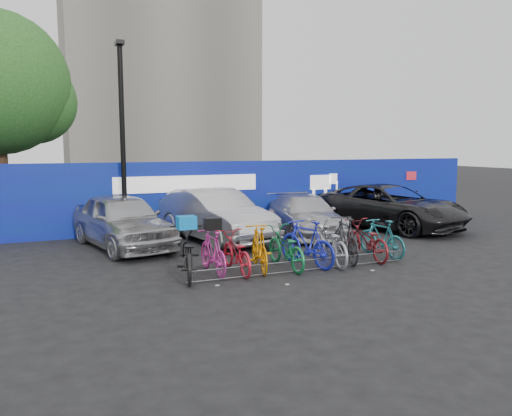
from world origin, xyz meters
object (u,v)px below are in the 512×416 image
car_2 (305,215)px  bike_3 (259,248)px  bike_9 (382,238)px  bike_4 (285,248)px  bike_5 (307,243)px  tree (3,87)px  bike_8 (366,240)px  bike_7 (346,239)px  car_0 (122,221)px  bike_0 (187,254)px  bike_rack (303,265)px  car_1 (214,215)px  bike_2 (236,252)px  bike_6 (329,243)px  bike_1 (213,252)px  lamppost (122,135)px  car_3 (389,206)px

car_2 → bike_3: (-3.31, -3.92, -0.10)m
car_2 → bike_9: size_ratio=2.67×
car_2 → bike_4: car_2 is taller
bike_5 → tree: bearing=-69.5°
bike_4 → bike_8: size_ratio=1.00×
bike_7 → tree: bearing=-36.0°
car_0 → bike_0: 4.09m
tree → bike_8: bearing=-48.5°
bike_rack → bike_4: 0.65m
bike_rack → bike_0: bike_0 is taller
bike_5 → bike_7: (1.16, 0.07, 0.01)m
bike_rack → car_1: size_ratio=1.15×
car_1 → bike_2: bearing=-114.5°
bike_0 → bike_6: bike_0 is taller
bike_1 → lamppost: bearing=-78.4°
car_2 → bike_7: car_2 is taller
car_1 → bike_4: car_1 is taller
bike_4 → bike_8: bearing=-177.9°
tree → bike_4: bearing=-57.1°
bike_7 → bike_8: bike_7 is taller
tree → bike_3: size_ratio=4.29×
car_3 → bike_5: size_ratio=2.94×
car_0 → car_2: car_0 is taller
bike_0 → lamppost: bearing=-71.4°
car_3 → bike_3: 7.71m
bike_4 → car_0: bearing=-50.6°
bike_3 → bike_rack: bearing=160.0°
bike_rack → car_0: (-3.48, 4.55, 0.62)m
bike_rack → bike_9: size_ratio=3.33×
bike_5 → bike_7: 1.16m
bike_2 → bike_6: 2.46m
bike_rack → car_2: bearing=61.4°
bike_1 → bike_7: 3.51m
tree → car_3: 14.70m
bike_rack → bike_7: 1.69m
lamppost → bike_2: (1.75, -5.41, -2.79)m
tree → bike_0: tree is taller
bike_rack → car_1: car_1 is taller
tree → lamppost: tree is taller
lamppost → car_1: (2.51, -1.43, -2.47)m
car_1 → bike_6: bearing=-80.9°
bike_0 → bike_1: (0.64, 0.13, -0.04)m
bike_rack → bike_7: size_ratio=2.90×
tree → bike_3: bearing=-59.7°
bike_0 → bike_5: (2.99, -0.06, 0.02)m
bike_9 → bike_3: bearing=-5.5°
lamppost → bike_5: 7.09m
car_2 → car_3: 3.38m
bike_rack → bike_0: (-2.62, 0.56, 0.39)m
car_2 → car_1: bearing=-172.7°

